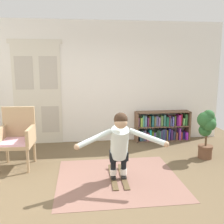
% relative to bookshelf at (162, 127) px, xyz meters
% --- Properties ---
extents(ground_plane, '(7.20, 7.20, 0.00)m').
position_rel_bookshelf_xyz_m(ground_plane, '(-1.51, -2.39, -0.34)').
color(ground_plane, brown).
extents(back_wall, '(6.00, 0.10, 2.90)m').
position_rel_bookshelf_xyz_m(back_wall, '(-1.51, 0.21, 1.11)').
color(back_wall, silver).
rests_on(back_wall, ground).
extents(double_door, '(1.22, 0.05, 2.45)m').
position_rel_bookshelf_xyz_m(double_door, '(-3.02, 0.15, 0.89)').
color(double_door, beige).
rests_on(double_door, ground).
extents(rug, '(2.02, 1.83, 0.01)m').
position_rel_bookshelf_xyz_m(rug, '(-1.42, -2.05, -0.34)').
color(rug, '#815B4F').
rests_on(rug, ground).
extents(bookshelf, '(1.37, 0.30, 0.74)m').
position_rel_bookshelf_xyz_m(bookshelf, '(0.00, 0.00, 0.00)').
color(bookshelf, brown).
rests_on(bookshelf, ground).
extents(wicker_chair, '(0.63, 0.63, 1.10)m').
position_rel_bookshelf_xyz_m(wicker_chair, '(-3.21, -1.24, 0.24)').
color(wicker_chair, tan).
rests_on(wicker_chair, ground).
extents(potted_plant, '(0.43, 0.47, 1.01)m').
position_rel_bookshelf_xyz_m(potted_plant, '(0.48, -1.31, 0.31)').
color(potted_plant, brown).
rests_on(potted_plant, ground).
extents(skis_pair, '(0.30, 0.88, 0.07)m').
position_rel_bookshelf_xyz_m(skis_pair, '(-1.42, -2.02, -0.32)').
color(skis_pair, brown).
rests_on(skis_pair, rug).
extents(person_skier, '(1.40, 0.62, 1.11)m').
position_rel_bookshelf_xyz_m(person_skier, '(-1.42, -2.20, 0.35)').
color(person_skier, white).
rests_on(person_skier, skis_pair).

